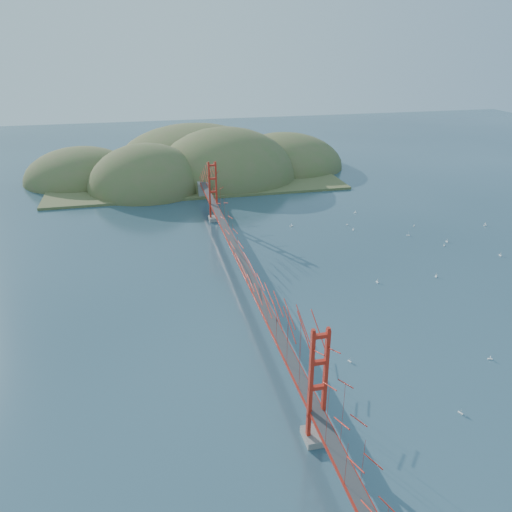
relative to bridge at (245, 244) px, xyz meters
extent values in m
plane|color=#294352|center=(0.00, -0.18, -7.01)|extent=(320.00, 320.00, 0.00)
cube|color=gray|center=(0.00, -30.18, -6.66)|extent=(2.00, 2.40, 0.70)
cube|color=gray|center=(0.00, 29.82, -6.66)|extent=(2.00, 2.40, 0.70)
cube|color=#B22013|center=(0.00, -0.18, -3.71)|extent=(1.40, 92.00, 0.16)
cube|color=#B22013|center=(0.00, -0.18, -3.91)|extent=(1.33, 92.00, 0.24)
cube|color=#38383A|center=(0.00, -0.18, -3.61)|extent=(1.19, 92.00, 0.03)
cube|color=gray|center=(0.00, 45.82, -5.36)|extent=(2.20, 2.60, 3.30)
cube|color=brown|center=(0.00, 63.82, -6.76)|extent=(70.00, 40.00, 0.60)
ellipsoid|color=brown|center=(-12.00, 55.82, -7.01)|extent=(28.00, 28.00, 21.00)
ellipsoid|color=brown|center=(8.00, 61.82, -7.01)|extent=(36.00, 36.00, 25.00)
ellipsoid|color=brown|center=(26.00, 69.82, -7.01)|extent=(32.00, 32.00, 18.00)
ellipsoid|color=brown|center=(-28.00, 67.82, -7.01)|extent=(28.00, 28.00, 16.00)
ellipsoid|color=brown|center=(2.00, 77.82, -7.01)|extent=(44.00, 44.00, 22.00)
cube|color=white|center=(43.62, 1.80, -6.94)|extent=(0.24, 0.61, 0.11)
cylinder|color=white|center=(43.62, 1.80, -6.62)|extent=(0.02, 0.02, 0.65)
cube|color=white|center=(19.40, -2.58, -6.95)|extent=(0.20, 0.58, 0.10)
cylinder|color=white|center=(19.40, -2.58, -6.63)|extent=(0.02, 0.02, 0.63)
cube|color=white|center=(38.45, 9.24, -6.95)|extent=(0.18, 0.54, 0.10)
cylinder|color=white|center=(38.45, 9.24, -6.65)|extent=(0.02, 0.02, 0.59)
cube|color=white|center=(23.33, -23.14, -6.95)|extent=(0.52, 0.35, 0.09)
cylinder|color=white|center=(23.33, -23.14, -6.69)|extent=(0.01, 0.01, 0.54)
cube|color=white|center=(14.86, -30.21, -6.95)|extent=(0.35, 0.55, 0.10)
cylinder|color=white|center=(14.86, -30.21, -6.67)|extent=(0.02, 0.02, 0.57)
cube|color=white|center=(24.57, 21.30, -6.96)|extent=(0.38, 0.49, 0.09)
cylinder|color=white|center=(24.57, 21.30, -6.70)|extent=(0.01, 0.01, 0.52)
cube|color=white|center=(33.27, 13.56, -6.95)|extent=(0.59, 0.46, 0.10)
cylinder|color=white|center=(33.27, 13.56, -6.63)|extent=(0.02, 0.02, 0.63)
cube|color=white|center=(24.67, 18.56, -6.95)|extent=(0.18, 0.50, 0.09)
cylinder|color=white|center=(24.67, 18.56, -6.68)|extent=(0.01, 0.01, 0.54)
cube|color=white|center=(28.88, -2.91, -6.94)|extent=(0.48, 0.62, 0.11)
cylinder|color=white|center=(28.88, -2.91, -6.61)|extent=(0.02, 0.02, 0.66)
cube|color=white|center=(13.87, 22.97, -6.94)|extent=(0.63, 0.28, 0.11)
cylinder|color=white|center=(13.87, 22.97, -6.61)|extent=(0.02, 0.02, 0.66)
cube|color=white|center=(7.71, -19.97, -6.95)|extent=(0.32, 0.52, 0.09)
cylinder|color=white|center=(7.71, -19.97, -6.69)|extent=(0.01, 0.01, 0.54)
cube|color=white|center=(28.97, 27.55, -6.95)|extent=(0.53, 0.18, 0.10)
cylinder|color=white|center=(28.97, 27.55, -6.66)|extent=(0.02, 0.02, 0.58)
cube|color=white|center=(36.69, 17.62, -6.96)|extent=(0.48, 0.41, 0.09)
cylinder|color=white|center=(36.69, 17.62, -6.69)|extent=(0.01, 0.01, 0.52)
cube|color=white|center=(50.26, 14.93, -6.94)|extent=(0.63, 0.24, 0.11)
cylinder|color=white|center=(50.26, 14.93, -6.60)|extent=(0.02, 0.02, 0.68)
cube|color=white|center=(36.87, 7.63, -6.95)|extent=(0.50, 0.48, 0.10)
cylinder|color=white|center=(36.87, 7.63, -6.67)|extent=(0.02, 0.02, 0.57)
camera|label=1|loc=(-12.97, -62.60, 26.42)|focal=35.00mm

